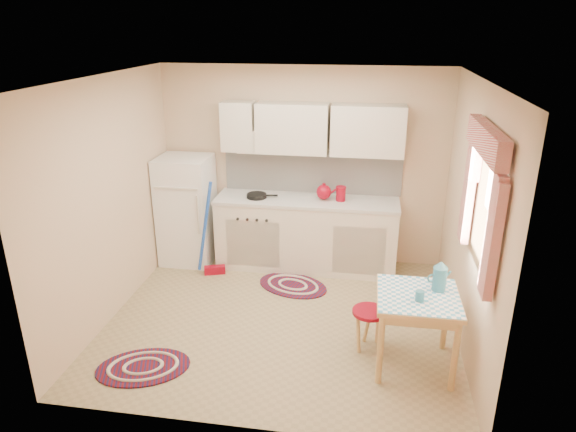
# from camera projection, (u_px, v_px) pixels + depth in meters

# --- Properties ---
(room_shell) EXTENTS (3.64, 3.60, 2.52)m
(room_shell) POSITION_uv_depth(u_px,v_px,m) (300.00, 169.00, 5.12)
(room_shell) COLOR tan
(room_shell) RESTS_ON ground
(fridge) EXTENTS (0.65, 0.60, 1.40)m
(fridge) POSITION_uv_depth(u_px,v_px,m) (187.00, 210.00, 6.61)
(fridge) COLOR white
(fridge) RESTS_ON ground
(broom) EXTENTS (0.30, 0.20, 1.20)m
(broom) POSITION_uv_depth(u_px,v_px,m) (213.00, 230.00, 6.26)
(broom) COLOR blue
(broom) RESTS_ON ground
(base_cabinets) EXTENTS (2.25, 0.60, 0.88)m
(base_cabinets) POSITION_uv_depth(u_px,v_px,m) (306.00, 235.00, 6.52)
(base_cabinets) COLOR silver
(base_cabinets) RESTS_ON ground
(countertop) EXTENTS (2.27, 0.62, 0.04)m
(countertop) POSITION_uv_depth(u_px,v_px,m) (307.00, 200.00, 6.36)
(countertop) COLOR beige
(countertop) RESTS_ON base_cabinets
(frying_pan) EXTENTS (0.28, 0.28, 0.05)m
(frying_pan) POSITION_uv_depth(u_px,v_px,m) (257.00, 196.00, 6.39)
(frying_pan) COLOR black
(frying_pan) RESTS_ON countertop
(red_kettle) EXTENTS (0.25, 0.23, 0.20)m
(red_kettle) POSITION_uv_depth(u_px,v_px,m) (324.00, 192.00, 6.28)
(red_kettle) COLOR maroon
(red_kettle) RESTS_ON countertop
(red_canister) EXTENTS (0.13, 0.13, 0.16)m
(red_canister) POSITION_uv_depth(u_px,v_px,m) (341.00, 194.00, 6.26)
(red_canister) COLOR maroon
(red_canister) RESTS_ON countertop
(table) EXTENTS (0.72, 0.72, 0.72)m
(table) POSITION_uv_depth(u_px,v_px,m) (415.00, 331.00, 4.64)
(table) COLOR #DDB06E
(table) RESTS_ON ground
(stool) EXTENTS (0.34, 0.34, 0.42)m
(stool) POSITION_uv_depth(u_px,v_px,m) (368.00, 329.00, 4.92)
(stool) COLOR maroon
(stool) RESTS_ON ground
(coffee_pot) EXTENTS (0.18, 0.16, 0.30)m
(coffee_pot) POSITION_uv_depth(u_px,v_px,m) (440.00, 275.00, 4.54)
(coffee_pot) COLOR teal
(coffee_pot) RESTS_ON table
(mug) EXTENTS (0.09, 0.09, 0.10)m
(mug) POSITION_uv_depth(u_px,v_px,m) (420.00, 296.00, 4.40)
(mug) COLOR teal
(mug) RESTS_ON table
(rug_center) EXTENTS (1.00, 0.83, 0.02)m
(rug_center) POSITION_uv_depth(u_px,v_px,m) (293.00, 285.00, 6.16)
(rug_center) COLOR #680B0E
(rug_center) RESTS_ON ground
(rug_left) EXTENTS (0.99, 0.81, 0.02)m
(rug_left) POSITION_uv_depth(u_px,v_px,m) (143.00, 367.00, 4.70)
(rug_left) COLOR #680B0E
(rug_left) RESTS_ON ground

